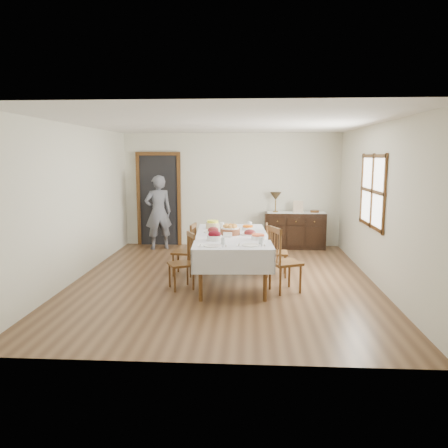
# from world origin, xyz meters

# --- Properties ---
(ground) EXTENTS (6.00, 6.00, 0.00)m
(ground) POSITION_xyz_m (0.00, 0.00, 0.00)
(ground) COLOR brown
(room_shell) EXTENTS (5.02, 6.02, 2.65)m
(room_shell) POSITION_xyz_m (-0.15, 0.42, 1.64)
(room_shell) COLOR white
(room_shell) RESTS_ON ground
(dining_table) EXTENTS (1.31, 2.38, 0.80)m
(dining_table) POSITION_xyz_m (0.14, -0.08, 0.70)
(dining_table) COLOR silver
(dining_table) RESTS_ON ground
(chair_left_near) EXTENTS (0.49, 0.49, 0.89)m
(chair_left_near) POSITION_xyz_m (-0.60, -0.47, 0.45)
(chair_left_near) COLOR #533215
(chair_left_near) RESTS_ON ground
(chair_left_far) EXTENTS (0.42, 0.42, 0.92)m
(chair_left_far) POSITION_xyz_m (-0.67, 0.31, 0.46)
(chair_left_far) COLOR #533215
(chair_left_far) RESTS_ON ground
(chair_right_near) EXTENTS (0.56, 0.56, 1.02)m
(chair_right_near) POSITION_xyz_m (0.94, -0.57, 0.52)
(chair_right_near) COLOR #533215
(chair_right_near) RESTS_ON ground
(chair_right_far) EXTENTS (0.39, 0.39, 0.92)m
(chair_right_far) POSITION_xyz_m (0.85, 0.35, 0.47)
(chair_right_far) COLOR #533215
(chair_right_far) RESTS_ON ground
(sideboard) EXTENTS (1.36, 0.50, 0.82)m
(sideboard) POSITION_xyz_m (1.45, 2.72, 0.41)
(sideboard) COLOR black
(sideboard) RESTS_ON ground
(person) EXTENTS (0.65, 0.55, 1.78)m
(person) POSITION_xyz_m (-1.62, 2.46, 0.89)
(person) COLOR #585B65
(person) RESTS_ON ground
(bread_basket) EXTENTS (0.33, 0.33, 0.18)m
(bread_basket) POSITION_xyz_m (0.11, -0.04, 0.87)
(bread_basket) COLOR brown
(bread_basket) RESTS_ON dining_table
(egg_basket) EXTENTS (0.23, 0.23, 0.10)m
(egg_basket) POSITION_xyz_m (0.06, 0.28, 0.83)
(egg_basket) COLOR black
(egg_basket) RESTS_ON dining_table
(ham_platter_a) EXTENTS (0.32, 0.32, 0.11)m
(ham_platter_a) POSITION_xyz_m (-0.19, 0.16, 0.82)
(ham_platter_a) COLOR white
(ham_platter_a) RESTS_ON dining_table
(ham_platter_b) EXTENTS (0.29, 0.29, 0.11)m
(ham_platter_b) POSITION_xyz_m (0.44, -0.05, 0.82)
(ham_platter_b) COLOR white
(ham_platter_b) RESTS_ON dining_table
(beet_bowl) EXTENTS (0.23, 0.23, 0.15)m
(beet_bowl) POSITION_xyz_m (-0.11, -0.54, 0.86)
(beet_bowl) COLOR white
(beet_bowl) RESTS_ON dining_table
(carrot_bowl) EXTENTS (0.20, 0.20, 0.09)m
(carrot_bowl) POSITION_xyz_m (0.40, 0.40, 0.84)
(carrot_bowl) COLOR white
(carrot_bowl) RESTS_ON dining_table
(pineapple_bowl) EXTENTS (0.24, 0.24, 0.15)m
(pineapple_bowl) POSITION_xyz_m (-0.23, 0.56, 0.86)
(pineapple_bowl) COLOR #D3BA89
(pineapple_bowl) RESTS_ON dining_table
(casserole_dish) EXTENTS (0.21, 0.21, 0.08)m
(casserole_dish) POSITION_xyz_m (0.56, -0.42, 0.83)
(casserole_dish) COLOR white
(casserole_dish) RESTS_ON dining_table
(butter_dish) EXTENTS (0.15, 0.10, 0.07)m
(butter_dish) POSITION_xyz_m (0.08, -0.25, 0.83)
(butter_dish) COLOR white
(butter_dish) RESTS_ON dining_table
(setting_left) EXTENTS (0.43, 0.31, 0.10)m
(setting_left) POSITION_xyz_m (-0.06, -0.94, 0.82)
(setting_left) COLOR white
(setting_left) RESTS_ON dining_table
(setting_right) EXTENTS (0.43, 0.31, 0.10)m
(setting_right) POSITION_xyz_m (0.49, -0.87, 0.82)
(setting_right) COLOR white
(setting_right) RESTS_ON dining_table
(glass_far_a) EXTENTS (0.07, 0.07, 0.10)m
(glass_far_a) POSITION_xyz_m (-0.07, 0.63, 0.85)
(glass_far_a) COLOR silver
(glass_far_a) RESTS_ON dining_table
(glass_far_b) EXTENTS (0.07, 0.07, 0.10)m
(glass_far_b) POSITION_xyz_m (0.43, 0.75, 0.85)
(glass_far_b) COLOR silver
(glass_far_b) RESTS_ON dining_table
(runner) EXTENTS (1.30, 0.35, 0.01)m
(runner) POSITION_xyz_m (1.48, 2.74, 0.82)
(runner) COLOR white
(runner) RESTS_ON sideboard
(table_lamp) EXTENTS (0.26, 0.26, 0.46)m
(table_lamp) POSITION_xyz_m (1.01, 2.75, 1.17)
(table_lamp) COLOR brown
(table_lamp) RESTS_ON sideboard
(picture_frame) EXTENTS (0.22, 0.08, 0.28)m
(picture_frame) POSITION_xyz_m (1.51, 2.65, 0.96)
(picture_frame) COLOR #C4AB8E
(picture_frame) RESTS_ON sideboard
(deco_bowl) EXTENTS (0.20, 0.20, 0.06)m
(deco_bowl) POSITION_xyz_m (1.89, 2.73, 0.85)
(deco_bowl) COLOR #533215
(deco_bowl) RESTS_ON sideboard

